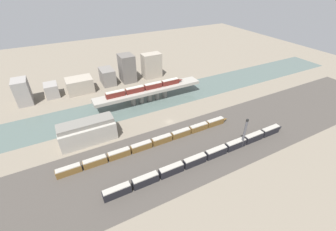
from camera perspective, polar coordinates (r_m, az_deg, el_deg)
The scene contains 15 objects.
ground_plane at distance 125.00m, azimuth 0.34°, elevation -1.61°, with size 400.00×400.00×0.00m, color #756B5B.
railbed_yard at distance 108.89m, azimuth 6.34°, elevation -8.00°, with size 280.00×42.00×0.01m, color #423D38.
river_water at distance 145.89m, azimuth -4.69°, elevation 3.80°, with size 320.00×27.41×0.01m, color #4C5B56.
bridge at distance 142.84m, azimuth -4.81°, elevation 6.06°, with size 69.77×9.00×8.18m.
train_on_bridge at distance 140.70m, azimuth -5.55°, elevation 7.14°, with size 51.84×2.66×3.49m.
train_yard_near at distance 102.64m, azimuth 10.06°, elevation -9.97°, with size 94.92×2.75×4.04m.
train_yard_mid at distance 108.49m, azimuth -3.54°, elevation -6.79°, with size 88.74×2.66×3.55m.
warehouse_building at distance 116.04m, azimuth -19.79°, elevation -3.81°, with size 26.37×11.20×11.06m.
signal_tower at distance 109.43m, azimuth 18.80°, elevation -4.44°, with size 1.06×1.06×15.85m.
city_block_far_left at distance 165.49m, azimuth -33.01°, elevation 5.07°, with size 8.43×11.87×15.79m, color gray.
city_block_left at distance 167.66m, azimuth -27.44°, elevation 5.75°, with size 8.16×10.73×8.67m, color gray.
city_block_center at distance 165.76m, azimuth -21.49°, elevation 7.19°, with size 16.90×12.50×9.84m, color gray.
city_block_right at distance 171.86m, azimuth -15.12°, elevation 9.56°, with size 9.17×14.28×11.28m, color slate.
city_block_far_right at distance 171.93m, azimuth -10.35°, elevation 11.75°, with size 10.03×12.31×19.90m, color #605B56.
city_block_tall at distance 176.75m, azimuth -4.19°, elevation 12.54°, with size 14.21×8.48×18.44m, color gray.
Camera 1 is at (-48.39, -90.48, 71.40)m, focal length 24.00 mm.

